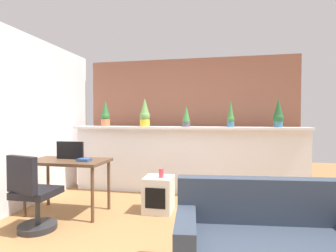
% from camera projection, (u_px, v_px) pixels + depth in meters
% --- Properties ---
extents(ground_plane, '(12.00, 12.00, 0.00)m').
position_uv_depth(ground_plane, '(159.00, 248.00, 2.70)').
color(ground_plane, '#9E7042').
extents(divider_wall, '(4.06, 0.16, 1.15)m').
position_uv_depth(divider_wall, '(185.00, 161.00, 4.64)').
color(divider_wall, white).
rests_on(divider_wall, ground).
extents(plant_shelf, '(4.06, 0.39, 0.04)m').
position_uv_depth(plant_shelf, '(185.00, 128.00, 4.58)').
color(plant_shelf, white).
rests_on(plant_shelf, divider_wall).
extents(brick_wall_behind, '(4.06, 0.10, 2.50)m').
position_uv_depth(brick_wall_behind, '(189.00, 123.00, 5.21)').
color(brick_wall_behind, '#935B47').
rests_on(brick_wall_behind, ground).
extents(potted_plant_0, '(0.16, 0.16, 0.48)m').
position_uv_depth(potted_plant_0, '(105.00, 115.00, 4.91)').
color(potted_plant_0, '#C66B42').
rests_on(potted_plant_0, plant_shelf).
extents(potted_plant_1, '(0.19, 0.19, 0.51)m').
position_uv_depth(potted_plant_1, '(145.00, 114.00, 4.68)').
color(potted_plant_1, gold).
rests_on(potted_plant_1, plant_shelf).
extents(potted_plant_2, '(0.14, 0.14, 0.36)m').
position_uv_depth(potted_plant_2, '(186.00, 116.00, 4.55)').
color(potted_plant_2, '#4C4C51').
rests_on(potted_plant_2, plant_shelf).
extents(potted_plant_3, '(0.12, 0.12, 0.45)m').
position_uv_depth(potted_plant_3, '(231.00, 115.00, 4.40)').
color(potted_plant_3, '#386B84').
rests_on(potted_plant_3, plant_shelf).
extents(potted_plant_4, '(0.17, 0.17, 0.47)m').
position_uv_depth(potted_plant_4, '(278.00, 114.00, 4.27)').
color(potted_plant_4, '#386B84').
rests_on(potted_plant_4, plant_shelf).
extents(desk, '(1.10, 0.60, 0.75)m').
position_uv_depth(desk, '(68.00, 166.00, 3.70)').
color(desk, brown).
rests_on(desk, ground).
extents(tv_monitor, '(0.41, 0.04, 0.25)m').
position_uv_depth(tv_monitor, '(70.00, 150.00, 3.77)').
color(tv_monitor, black).
rests_on(tv_monitor, desk).
extents(office_chair, '(0.49, 0.49, 0.91)m').
position_uv_depth(office_chair, '(33.00, 199.00, 3.09)').
color(office_chair, '#262628').
rests_on(office_chair, ground).
extents(side_cube_shelf, '(0.40, 0.41, 0.50)m').
position_uv_depth(side_cube_shelf, '(159.00, 194.00, 3.75)').
color(side_cube_shelf, silver).
rests_on(side_cube_shelf, ground).
extents(vase_on_shelf, '(0.07, 0.07, 0.12)m').
position_uv_depth(vase_on_shelf, '(161.00, 173.00, 3.70)').
color(vase_on_shelf, '#CC3D47').
rests_on(vase_on_shelf, side_cube_shelf).
extents(book_on_desk, '(0.17, 0.13, 0.04)m').
position_uv_depth(book_on_desk, '(84.00, 160.00, 3.58)').
color(book_on_desk, '#2D4C8C').
rests_on(book_on_desk, desk).
extents(couch, '(1.63, 0.92, 0.80)m').
position_uv_depth(couch, '(273.00, 249.00, 2.12)').
color(couch, '#333D4C').
rests_on(couch, ground).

